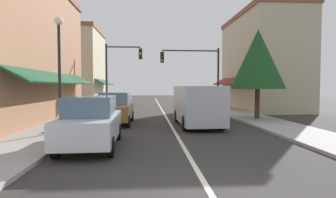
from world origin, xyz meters
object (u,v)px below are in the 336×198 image
object	(u,v)px
traffic_signal_mast_arm	(198,68)
tree_right_near	(258,59)
traffic_signal_left_corner	(118,67)
street_lamp_left_near	(59,56)
van_in_lane	(197,104)
parked_car_nearest_left	(91,122)
parked_car_second_left	(116,108)

from	to	relation	value
traffic_signal_mast_arm	tree_right_near	bearing A→B (deg)	-70.31
traffic_signal_mast_arm	tree_right_near	distance (m)	7.30
traffic_signal_left_corner	street_lamp_left_near	bearing A→B (deg)	-95.84
van_in_lane	street_lamp_left_near	xyz separation A→B (m)	(-6.38, -2.38, 2.23)
parked_car_nearest_left	parked_car_second_left	world-z (taller)	same
parked_car_second_left	street_lamp_left_near	distance (m)	4.62
parked_car_nearest_left	parked_car_second_left	distance (m)	5.91
traffic_signal_left_corner	street_lamp_left_near	xyz separation A→B (m)	(-1.22, -11.89, -0.40)
van_in_lane	parked_car_second_left	bearing A→B (deg)	166.51
street_lamp_left_near	tree_right_near	world-z (taller)	tree_right_near
tree_right_near	parked_car_second_left	bearing A→B (deg)	-173.60
parked_car_second_left	street_lamp_left_near	bearing A→B (deg)	-119.59
traffic_signal_mast_arm	traffic_signal_left_corner	bearing A→B (deg)	173.94
traffic_signal_mast_arm	street_lamp_left_near	size ratio (longest dim) A/B	1.06
parked_car_nearest_left	tree_right_near	size ratio (longest dim) A/B	0.74
van_in_lane	tree_right_near	world-z (taller)	tree_right_near
traffic_signal_mast_arm	street_lamp_left_near	xyz separation A→B (m)	(-8.00, -11.17, -0.31)
van_in_lane	traffic_signal_mast_arm	world-z (taller)	traffic_signal_mast_arm
van_in_lane	street_lamp_left_near	world-z (taller)	street_lamp_left_near
van_in_lane	traffic_signal_mast_arm	distance (m)	9.30
van_in_lane	street_lamp_left_near	distance (m)	7.17
parked_car_nearest_left	traffic_signal_left_corner	bearing A→B (deg)	90.95
parked_car_second_left	traffic_signal_mast_arm	size ratio (longest dim) A/B	0.77
parked_car_nearest_left	traffic_signal_mast_arm	world-z (taller)	traffic_signal_mast_arm
traffic_signal_mast_arm	van_in_lane	bearing A→B (deg)	-100.44
traffic_signal_mast_arm	parked_car_nearest_left	bearing A→B (deg)	-114.21
parked_car_nearest_left	street_lamp_left_near	size ratio (longest dim) A/B	0.82
tree_right_near	van_in_lane	bearing A→B (deg)	-154.76
parked_car_second_left	street_lamp_left_near	world-z (taller)	street_lamp_left_near
parked_car_second_left	traffic_signal_left_corner	xyz separation A→B (m)	(-0.74, 8.54, 2.90)
parked_car_nearest_left	street_lamp_left_near	world-z (taller)	street_lamp_left_near
parked_car_nearest_left	street_lamp_left_near	xyz separation A→B (m)	(-1.83, 2.56, 2.50)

